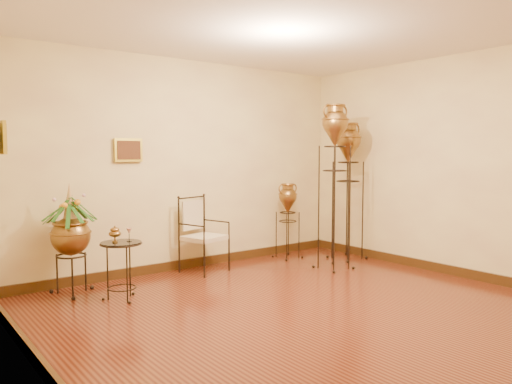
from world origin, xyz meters
TOP-DOWN VIEW (x-y plane):
  - ground at (0.00, 0.00)m, footprint 5.00×5.00m
  - room_shell at (-0.01, 0.01)m, footprint 5.02×5.02m
  - amphora_tall at (1.53, 1.24)m, footprint 0.53×0.53m
  - amphora_mid at (2.15, 1.57)m, footprint 0.46×0.46m
  - amphora_short at (1.49, 2.15)m, footprint 0.43×0.43m
  - planter_urn at (-1.67, 2.15)m, footprint 0.85×0.85m
  - armchair at (0.04, 2.15)m, footprint 0.67×0.65m
  - side_table at (-1.32, 1.61)m, footprint 0.54×0.54m

SIDE VIEW (x-z plane):
  - ground at x=0.00m, z-range 0.00..0.00m
  - side_table at x=-1.32m, z-range -0.07..0.72m
  - armchair at x=0.04m, z-range 0.00..0.99m
  - amphora_short at x=1.49m, z-range 0.00..1.13m
  - planter_urn at x=-1.67m, z-range 0.07..1.33m
  - amphora_mid at x=2.15m, z-range 0.01..2.04m
  - amphora_tall at x=1.53m, z-range 0.02..2.26m
  - room_shell at x=-0.01m, z-range 0.33..3.14m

